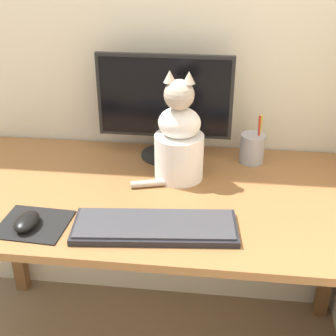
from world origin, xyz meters
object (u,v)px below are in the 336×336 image
pen_cup (252,148)px  keyboard (155,226)px  monitor (164,103)px  cat (179,140)px  computer_mouse_left (27,221)px

pen_cup → keyboard: bearing=-121.7°
monitor → cat: (0.07, -0.15, -0.07)m
keyboard → pen_cup: bearing=52.7°
cat → computer_mouse_left: bearing=-134.5°
keyboard → computer_mouse_left: size_ratio=4.56×
pen_cup → monitor: bearing=178.3°
cat → pen_cup: bearing=34.9°
keyboard → pen_cup: pen_cup is taller
monitor → pen_cup: size_ratio=2.57×
computer_mouse_left → cat: bearing=41.0°
monitor → keyboard: bearing=-86.1°
cat → pen_cup: (0.24, 0.14, -0.08)m
monitor → keyboard: (0.03, -0.46, -0.19)m
computer_mouse_left → keyboard: bearing=4.8°
keyboard → computer_mouse_left: computer_mouse_left is taller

